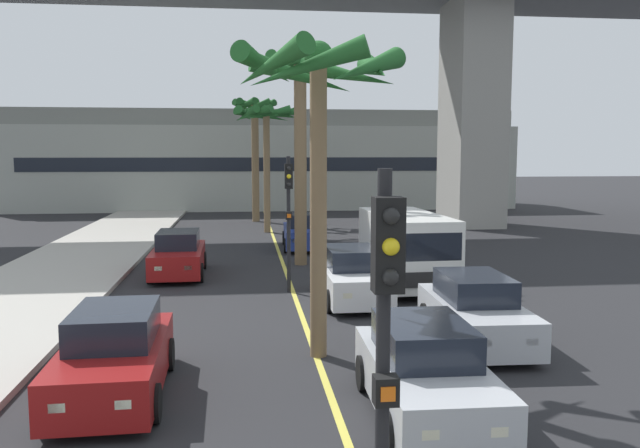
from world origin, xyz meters
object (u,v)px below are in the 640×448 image
(traffic_light_median_far, at_px, (289,205))
(car_queue_fourth, at_px, (475,312))
(traffic_light_median_near, at_px, (385,351))
(delivery_van, at_px, (406,247))
(palm_tree_mid_median, at_px, (266,124))
(car_queue_sixth, at_px, (352,277))
(car_queue_third, at_px, (114,356))
(car_queue_front, at_px, (178,255))
(palm_tree_near_median, at_px, (319,96))
(car_queue_fifth, at_px, (303,232))
(palm_tree_farthest_median, at_px, (301,99))
(car_queue_second, at_px, (425,373))
(palm_tree_far_median, at_px, (255,125))

(traffic_light_median_far, bearing_deg, car_queue_fourth, -56.52)
(traffic_light_median_near, bearing_deg, car_queue_fourth, 65.09)
(delivery_van, height_order, palm_tree_mid_median, palm_tree_mid_median)
(delivery_van, relative_size, traffic_light_median_far, 1.26)
(car_queue_sixth, bearing_deg, car_queue_third, -128.85)
(car_queue_front, relative_size, palm_tree_near_median, 0.63)
(car_queue_fifth, bearing_deg, palm_tree_farthest_median, -96.54)
(palm_tree_mid_median, bearing_deg, palm_tree_near_median, -89.09)
(car_queue_front, relative_size, traffic_light_median_near, 0.98)
(palm_tree_near_median, relative_size, palm_tree_farthest_median, 0.80)
(car_queue_fifth, bearing_deg, traffic_light_median_near, -93.73)
(car_queue_front, distance_m, car_queue_fifth, 7.70)
(car_queue_front, relative_size, traffic_light_median_far, 0.98)
(traffic_light_median_far, bearing_deg, delivery_van, 7.32)
(car_queue_second, distance_m, traffic_light_median_near, 5.60)
(car_queue_fifth, distance_m, palm_tree_far_median, 12.94)
(palm_tree_mid_median, bearing_deg, delivery_van, -74.93)
(car_queue_front, height_order, car_queue_sixth, same)
(car_queue_third, bearing_deg, car_queue_fourth, 17.04)
(traffic_light_median_near, distance_m, traffic_light_median_far, 14.53)
(car_queue_second, bearing_deg, car_queue_sixth, 88.72)
(car_queue_front, xyz_separation_m, car_queue_second, (5.22, -12.84, 0.00))
(car_queue_fourth, xyz_separation_m, palm_tree_farthest_median, (-3.00, 10.71, 5.60))
(car_queue_second, height_order, palm_tree_far_median, palm_tree_far_median)
(car_queue_fourth, distance_m, car_queue_fifth, 15.09)
(car_queue_front, relative_size, car_queue_second, 1.00)
(car_queue_fourth, height_order, car_queue_fifth, same)
(car_queue_front, xyz_separation_m, palm_tree_far_median, (3.07, 17.56, 5.24))
(palm_tree_near_median, bearing_deg, delivery_van, 61.92)
(delivery_van, xyz_separation_m, palm_tree_far_median, (-4.41, 20.29, 4.67))
(car_queue_fourth, bearing_deg, car_queue_front, 129.77)
(traffic_light_median_far, relative_size, palm_tree_near_median, 0.64)
(palm_tree_mid_median, xyz_separation_m, palm_tree_farthest_median, (0.96, -10.24, 0.50))
(car_queue_second, bearing_deg, palm_tree_mid_median, 93.91)
(car_queue_sixth, xyz_separation_m, traffic_light_median_far, (-1.73, 1.35, 1.99))
(car_queue_sixth, xyz_separation_m, palm_tree_far_median, (-2.33, 22.13, 5.24))
(palm_tree_mid_median, bearing_deg, palm_tree_farthest_median, -84.63)
(car_queue_fifth, xyz_separation_m, car_queue_sixth, (0.44, -10.45, 0.00))
(traffic_light_median_far, xyz_separation_m, palm_tree_far_median, (-0.60, 20.78, 3.25))
(car_queue_second, distance_m, traffic_light_median_far, 9.94)
(car_queue_front, relative_size, palm_tree_mid_median, 0.60)
(car_queue_front, xyz_separation_m, palm_tree_near_median, (3.87, -9.51, 4.75))
(car_queue_front, bearing_deg, car_queue_second, -67.86)
(car_queue_third, distance_m, delivery_van, 11.40)
(car_queue_second, distance_m, palm_tree_mid_median, 25.36)
(car_queue_third, bearing_deg, car_queue_fifth, 73.82)
(car_queue_third, distance_m, traffic_light_median_near, 7.58)
(car_queue_second, distance_m, delivery_van, 10.37)
(delivery_van, height_order, traffic_light_median_far, traffic_light_median_far)
(car_queue_front, height_order, palm_tree_far_median, palm_tree_far_median)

